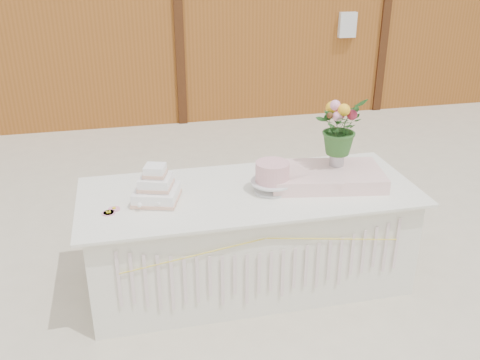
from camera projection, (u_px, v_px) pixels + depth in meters
The scene contains 8 objects.
ground at pixel (249, 280), 4.12m from camera, with size 80.00×80.00×0.00m, color beige.
cake_table at pixel (249, 237), 3.96m from camera, with size 2.40×1.00×0.77m.
wedding_cake at pixel (156, 189), 3.62m from camera, with size 0.37×0.37×0.26m.
pink_cake_stand at pixel (272, 175), 3.75m from camera, with size 0.30×0.30×0.22m.
satin_runner at pixel (326, 176), 3.91m from camera, with size 0.82×0.47×0.10m, color #FFD2CD.
flower_vase at pixel (337, 156), 3.94m from camera, with size 0.11×0.11×0.15m, color #A6A7AB.
bouquet at pixel (340, 121), 3.83m from camera, with size 0.36×0.31×0.40m, color #2C5D25.
loose_flowers at pixel (111, 202), 3.62m from camera, with size 0.16×0.38×0.02m, color pink, non-canonical shape.
Camera 1 is at (-0.83, -3.34, 2.40)m, focal length 40.00 mm.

